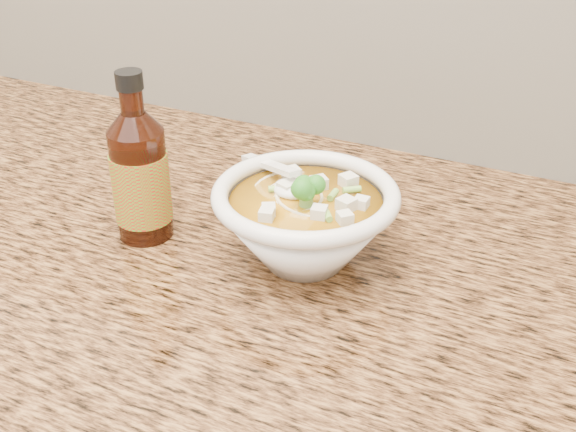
% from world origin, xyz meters
% --- Properties ---
extents(counter_slab, '(4.00, 0.68, 0.04)m').
position_xyz_m(counter_slab, '(0.00, 1.68, 0.88)').
color(counter_slab, olive).
rests_on(counter_slab, cabinet).
extents(soup_bowl, '(0.21, 0.19, 0.11)m').
position_xyz_m(soup_bowl, '(0.18, 1.67, 0.95)').
color(soup_bowl, white).
rests_on(soup_bowl, counter_slab).
extents(hot_sauce_bottle, '(0.07, 0.07, 0.19)m').
position_xyz_m(hot_sauce_bottle, '(-0.01, 1.64, 0.97)').
color(hot_sauce_bottle, '#3C1408').
rests_on(hot_sauce_bottle, counter_slab).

